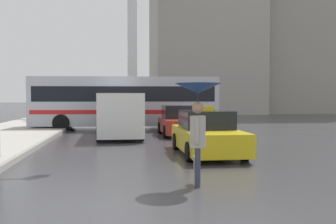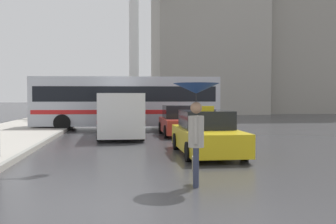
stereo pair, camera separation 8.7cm
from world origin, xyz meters
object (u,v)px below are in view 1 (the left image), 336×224
object	(u,v)px
pedestrian_with_umbrella	(198,106)
ambulance_van	(119,113)
taxi	(207,134)
sedan_red	(179,122)
traffic_light	(48,18)
city_bus	(125,101)

from	to	relation	value
pedestrian_with_umbrella	ambulance_van	bearing A→B (deg)	22.14
taxi	ambulance_van	size ratio (longest dim) A/B	0.78
sedan_red	pedestrian_with_umbrella	size ratio (longest dim) A/B	1.81
sedan_red	pedestrian_with_umbrella	distance (m)	11.56
ambulance_van	pedestrian_with_umbrella	world-z (taller)	pedestrian_with_umbrella
ambulance_van	pedestrian_with_umbrella	bearing A→B (deg)	97.33
taxi	traffic_light	world-z (taller)	traffic_light
ambulance_van	traffic_light	xyz separation A→B (m)	(-2.06, -7.21, 3.07)
traffic_light	ambulance_van	bearing A→B (deg)	74.05
sedan_red	city_bus	bearing A→B (deg)	-56.39
ambulance_van	sedan_red	bearing A→B (deg)	-171.76
sedan_red	city_bus	distance (m)	4.93
sedan_red	pedestrian_with_umbrella	world-z (taller)	pedestrian_with_umbrella
ambulance_van	taxi	bearing A→B (deg)	113.83
pedestrian_with_umbrella	traffic_light	xyz separation A→B (m)	(-3.73, 3.71, 2.51)
sedan_red	ambulance_van	distance (m)	3.11
pedestrian_with_umbrella	sedan_red	bearing A→B (deg)	6.65
ambulance_van	traffic_light	size ratio (longest dim) A/B	0.93
taxi	traffic_light	xyz separation A→B (m)	(-4.99, -0.98, 3.58)
pedestrian_with_umbrella	traffic_light	bearing A→B (deg)	58.61
taxi	city_bus	bearing A→B (deg)	-76.58
taxi	traffic_light	distance (m)	6.22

